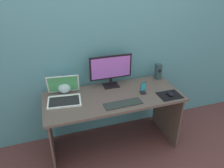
# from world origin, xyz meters

# --- Properties ---
(ground_plane) EXTENTS (8.00, 8.00, 0.00)m
(ground_plane) POSITION_xyz_m (0.00, 0.00, 0.00)
(ground_plane) COLOR brown
(wall_back) EXTENTS (6.00, 0.04, 2.50)m
(wall_back) POSITION_xyz_m (0.00, 0.39, 1.25)
(wall_back) COLOR teal
(wall_back) RESTS_ON ground_plane
(desk) EXTENTS (1.50, 0.64, 0.71)m
(desk) POSITION_xyz_m (0.00, 0.00, 0.57)
(desk) COLOR brown
(desk) RESTS_ON ground_plane
(monitor) EXTENTS (0.49, 0.14, 0.38)m
(monitor) POSITION_xyz_m (0.04, 0.22, 0.92)
(monitor) COLOR black
(monitor) RESTS_ON desk
(speaker_right) EXTENTS (0.07, 0.07, 0.19)m
(speaker_right) POSITION_xyz_m (0.67, 0.23, 0.81)
(speaker_right) COLOR #293D3F
(speaker_right) RESTS_ON desk
(laptop) EXTENTS (0.38, 0.36, 0.24)m
(laptop) POSITION_xyz_m (-0.52, 0.09, 0.76)
(laptop) COLOR white
(laptop) RESTS_ON desk
(fishbowl) EXTENTS (0.14, 0.14, 0.14)m
(fishbowl) POSITION_xyz_m (-0.49, 0.23, 0.78)
(fishbowl) COLOR silver
(fishbowl) RESTS_ON desk
(keyboard_external) EXTENTS (0.40, 0.13, 0.01)m
(keyboard_external) POSITION_xyz_m (0.04, -0.19, 0.72)
(keyboard_external) COLOR #252E2A
(keyboard_external) RESTS_ON desk
(mousepad) EXTENTS (0.25, 0.20, 0.00)m
(mousepad) POSITION_xyz_m (0.59, -0.19, 0.71)
(mousepad) COLOR black
(mousepad) RESTS_ON desk
(mouse) EXTENTS (0.06, 0.10, 0.04)m
(mouse) POSITION_xyz_m (0.59, -0.19, 0.73)
(mouse) COLOR black
(mouse) RESTS_ON mousepad
(phone_in_dock) EXTENTS (0.06, 0.05, 0.14)m
(phone_in_dock) POSITION_xyz_m (0.33, -0.05, 0.76)
(phone_in_dock) COLOR black
(phone_in_dock) RESTS_ON desk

